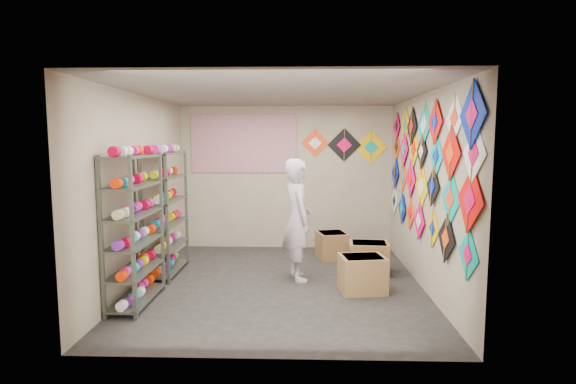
{
  "coord_description": "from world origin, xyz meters",
  "views": [
    {
      "loc": [
        0.3,
        -6.28,
        2.06
      ],
      "look_at": [
        0.1,
        0.3,
        1.3
      ],
      "focal_mm": 28.0,
      "sensor_mm": 36.0,
      "label": 1
    }
  ],
  "objects_px": {
    "shelf_rack_back": "(166,213)",
    "carton_c": "(332,245)",
    "shopkeeper": "(298,220)",
    "carton_b": "(369,258)",
    "shelf_rack_front": "(134,230)",
    "carton_a": "(362,274)"
  },
  "relations": [
    {
      "from": "carton_b",
      "to": "carton_c",
      "type": "height_order",
      "value": "carton_b"
    },
    {
      "from": "shelf_rack_front",
      "to": "carton_c",
      "type": "xyz_separation_m",
      "value": [
        2.61,
        2.28,
        -0.72
      ]
    },
    {
      "from": "shopkeeper",
      "to": "carton_b",
      "type": "xyz_separation_m",
      "value": [
        1.1,
        0.33,
        -0.65
      ]
    },
    {
      "from": "carton_a",
      "to": "shelf_rack_back",
      "type": "bearing_deg",
      "value": 157.15
    },
    {
      "from": "shopkeeper",
      "to": "carton_a",
      "type": "bearing_deg",
      "value": -137.55
    },
    {
      "from": "shelf_rack_front",
      "to": "carton_b",
      "type": "xyz_separation_m",
      "value": [
        3.13,
        1.41,
        -0.71
      ]
    },
    {
      "from": "shelf_rack_front",
      "to": "carton_c",
      "type": "distance_m",
      "value": 3.54
    },
    {
      "from": "shelf_rack_back",
      "to": "carton_a",
      "type": "relative_size",
      "value": 3.21
    },
    {
      "from": "shelf_rack_back",
      "to": "carton_b",
      "type": "distance_m",
      "value": 3.21
    },
    {
      "from": "shelf_rack_front",
      "to": "carton_b",
      "type": "height_order",
      "value": "shelf_rack_front"
    },
    {
      "from": "shelf_rack_back",
      "to": "carton_b",
      "type": "xyz_separation_m",
      "value": [
        3.13,
        0.11,
        -0.71
      ]
    },
    {
      "from": "shelf_rack_back",
      "to": "carton_b",
      "type": "relative_size",
      "value": 3.19
    },
    {
      "from": "shopkeeper",
      "to": "carton_b",
      "type": "bearing_deg",
      "value": -90.29
    },
    {
      "from": "shelf_rack_front",
      "to": "carton_a",
      "type": "height_order",
      "value": "shelf_rack_front"
    },
    {
      "from": "shelf_rack_back",
      "to": "carton_c",
      "type": "height_order",
      "value": "shelf_rack_back"
    },
    {
      "from": "shelf_rack_front",
      "to": "carton_a",
      "type": "relative_size",
      "value": 3.21
    },
    {
      "from": "carton_a",
      "to": "carton_c",
      "type": "xyz_separation_m",
      "value": [
        -0.3,
        1.73,
        -0.02
      ]
    },
    {
      "from": "carton_b",
      "to": "shopkeeper",
      "type": "bearing_deg",
      "value": -158.74
    },
    {
      "from": "shelf_rack_back",
      "to": "carton_c",
      "type": "distance_m",
      "value": 2.88
    },
    {
      "from": "carton_c",
      "to": "carton_b",
      "type": "bearing_deg",
      "value": -72.46
    },
    {
      "from": "shelf_rack_front",
      "to": "carton_c",
      "type": "bearing_deg",
      "value": 41.11
    },
    {
      "from": "carton_a",
      "to": "carton_b",
      "type": "bearing_deg",
      "value": 67.48
    }
  ]
}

